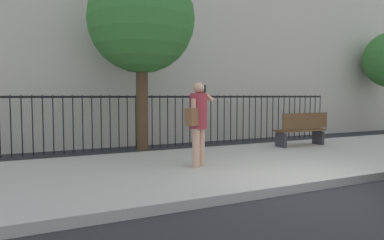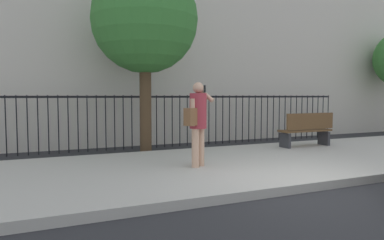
% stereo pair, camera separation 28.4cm
% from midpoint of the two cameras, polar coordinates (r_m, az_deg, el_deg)
% --- Properties ---
extents(ground_plane, '(60.00, 60.00, 0.00)m').
position_cam_midpoint_polar(ground_plane, '(6.48, 21.05, -10.48)').
color(ground_plane, '#28282B').
extents(sidewalk, '(28.00, 4.40, 0.15)m').
position_cam_midpoint_polar(sidewalk, '(8.12, 9.92, -6.85)').
color(sidewalk, '#B2ADA3').
rests_on(sidewalk, ground).
extents(iron_fence, '(12.03, 0.04, 1.60)m').
position_cam_midpoint_polar(iron_fence, '(11.25, -0.63, 1.02)').
color(iron_fence, black).
rests_on(iron_fence, ground).
extents(pedestrian_on_phone, '(0.72, 0.62, 1.70)m').
position_cam_midpoint_polar(pedestrian_on_phone, '(7.16, 2.00, 0.34)').
color(pedestrian_on_phone, tan).
rests_on(pedestrian_on_phone, sidewalk).
extents(street_bench, '(1.60, 0.45, 0.95)m').
position_cam_midpoint_polar(street_bench, '(10.60, 18.58, -1.36)').
color(street_bench, brown).
rests_on(street_bench, sidewalk).
extents(street_tree_near, '(2.83, 2.83, 5.01)m').
position_cam_midpoint_polar(street_tree_near, '(9.92, -6.68, 15.42)').
color(street_tree_near, '#4C3823').
rests_on(street_tree_near, ground).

